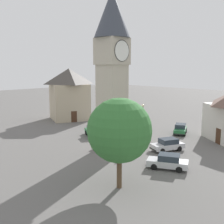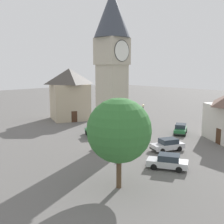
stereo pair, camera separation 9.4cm
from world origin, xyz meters
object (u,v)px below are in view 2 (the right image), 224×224
object	(u,v)px
clock_tower	(112,58)
car_red_corner	(93,131)
car_blue_kerb	(168,145)
car_silver_kerb	(100,123)
car_white_side	(168,162)
pedestrian	(114,129)
tree	(119,130)
road_sign	(114,125)
car_black_far	(181,129)
building_terrace_right	(70,94)
lamp_post	(143,117)

from	to	relation	value
clock_tower	car_red_corner	distance (m)	12.88
car_blue_kerb	car_red_corner	xyz separation A→B (m)	(-1.74, 12.03, 0.00)
car_silver_kerb	car_blue_kerb	bearing A→B (deg)	-101.07
car_white_side	pedestrian	distance (m)	15.06
car_white_side	tree	distance (m)	7.98
pedestrian	road_sign	bearing A→B (deg)	-137.01
car_white_side	car_red_corner	bearing A→B (deg)	77.24
car_black_far	building_terrace_right	size ratio (longest dim) A/B	0.44
car_silver_kerb	tree	world-z (taller)	tree
car_silver_kerb	building_terrace_right	xyz separation A→B (m)	(0.93, 9.89, 4.38)
building_terrace_right	road_sign	distance (m)	17.29
pedestrian	tree	distance (m)	18.93
car_silver_kerb	tree	distance (m)	24.64
clock_tower	car_red_corner	bearing A→B (deg)	67.45
clock_tower	car_white_side	bearing A→B (deg)	-94.56
building_terrace_right	road_sign	size ratio (longest dim) A/B	3.60
car_blue_kerb	road_sign	world-z (taller)	road_sign
building_terrace_right	car_red_corner	bearing A→B (deg)	-112.75
car_red_corner	car_blue_kerb	bearing A→B (deg)	-81.79
tree	car_black_far	bearing A→B (deg)	17.64
car_black_far	lamp_post	world-z (taller)	lamp_post
clock_tower	pedestrian	bearing A→B (deg)	42.59
pedestrian	tree	xyz separation A→B (m)	(-12.86, -13.30, 4.03)
car_silver_kerb	lamp_post	distance (m)	12.19
car_white_side	pedestrian	bearing A→B (deg)	65.95
clock_tower	road_sign	distance (m)	11.22
car_silver_kerb	lamp_post	world-z (taller)	lamp_post
clock_tower	building_terrace_right	xyz separation A→B (m)	(8.61, 20.59, -6.18)
car_red_corner	lamp_post	world-z (taller)	lamp_post
car_red_corner	car_black_far	bearing A→B (deg)	-38.44
tree	pedestrian	bearing A→B (deg)	45.96
clock_tower	car_black_far	bearing A→B (deg)	-6.99
car_silver_kerb	car_black_far	bearing A→B (deg)	-64.85
car_blue_kerb	car_red_corner	world-z (taller)	same
car_black_far	pedestrian	world-z (taller)	pedestrian
car_white_side	road_sign	xyz separation A→B (m)	(5.18, 12.86, 1.14)
car_blue_kerb	car_black_far	world-z (taller)	same
pedestrian	road_sign	world-z (taller)	road_sign
clock_tower	building_terrace_right	distance (m)	23.16
clock_tower	car_red_corner	world-z (taller)	clock_tower
car_white_side	pedestrian	xyz separation A→B (m)	(6.14, 13.75, 0.25)
car_silver_kerb	car_white_side	bearing A→B (deg)	-113.30
car_red_corner	clock_tower	bearing A→B (deg)	-112.55
clock_tower	building_terrace_right	size ratio (longest dim) A/B	1.93
car_silver_kerb	building_terrace_right	distance (m)	10.86
car_red_corner	car_black_far	xyz separation A→B (m)	(10.65, -8.46, 0.00)
tree	road_sign	distance (m)	17.48
clock_tower	car_black_far	xyz separation A→B (m)	(13.48, -1.65, -10.56)
clock_tower	building_terrace_right	world-z (taller)	clock_tower
clock_tower	car_silver_kerb	bearing A→B (deg)	54.34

